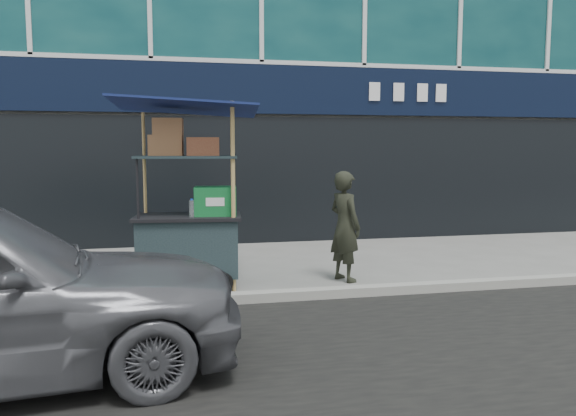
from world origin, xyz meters
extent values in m
plane|color=slate|center=(0.00, 0.00, 0.00)|extent=(80.00, 80.00, 0.00)
cube|color=#97978F|center=(0.00, -0.20, 0.06)|extent=(80.00, 0.18, 0.12)
cube|color=black|center=(0.00, 3.86, 2.90)|extent=(15.68, 0.06, 0.90)
cube|color=black|center=(0.00, 3.90, 1.20)|extent=(15.68, 0.04, 2.40)
cube|color=#182729|center=(-1.51, 0.75, 0.53)|extent=(1.34, 0.87, 0.74)
cylinder|color=black|center=(-1.99, 0.40, 0.13)|extent=(0.26, 0.08, 0.26)
cylinder|color=black|center=(-1.10, 0.31, 0.13)|extent=(0.26, 0.08, 0.26)
cube|color=black|center=(-1.51, 0.75, 0.93)|extent=(1.44, 0.96, 0.04)
cylinder|color=black|center=(-2.12, 0.49, 1.30)|extent=(0.03, 0.03, 0.80)
cylinder|color=black|center=(-0.95, 0.37, 1.30)|extent=(0.03, 0.03, 0.80)
cylinder|color=black|center=(-2.06, 1.12, 1.30)|extent=(0.03, 0.03, 0.80)
cylinder|color=black|center=(-0.89, 1.01, 1.30)|extent=(0.03, 0.03, 0.80)
cube|color=#182729|center=(-1.51, 0.75, 1.70)|extent=(1.34, 0.87, 0.03)
cylinder|color=#AE854E|center=(-0.95, 0.37, 1.20)|extent=(0.06, 0.06, 2.39)
cylinder|color=#AE854E|center=(-2.06, 1.12, 1.14)|extent=(0.05, 0.05, 2.29)
cube|color=#0C1244|center=(-1.51, 0.75, 2.34)|extent=(1.92, 1.45, 0.21)
cube|color=#0E5E29|center=(-1.15, 0.66, 1.13)|extent=(0.57, 0.42, 0.37)
cylinder|color=silver|center=(-1.46, 0.53, 1.05)|extent=(0.08, 0.08, 0.21)
cylinder|color=blue|center=(-1.46, 0.53, 1.17)|extent=(0.04, 0.04, 0.02)
cube|color=#8B5E3A|center=(-1.76, 0.83, 1.85)|extent=(0.46, 0.36, 0.27)
cube|color=#9A6C43|center=(-1.30, 0.67, 1.84)|extent=(0.43, 0.34, 0.23)
cube|color=#8B5E3A|center=(-1.73, 0.80, 2.09)|extent=(0.40, 0.31, 0.21)
imported|color=black|center=(0.60, 0.63, 0.75)|extent=(0.54, 0.65, 1.51)
camera|label=1|loc=(-1.75, -6.62, 1.83)|focal=35.00mm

